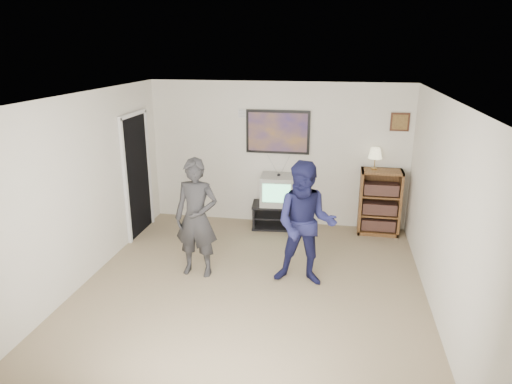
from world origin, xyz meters
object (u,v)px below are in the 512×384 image
(bookshelf, at_px, (380,202))
(person_tall, at_px, (196,218))
(person_short, at_px, (305,224))
(crt_television, at_px, (279,190))
(media_stand, at_px, (277,215))

(bookshelf, relative_size, person_tall, 0.67)
(bookshelf, distance_m, person_short, 2.26)
(crt_television, bearing_deg, bookshelf, -1.79)
(media_stand, relative_size, person_short, 0.54)
(person_tall, bearing_deg, crt_television, 67.56)
(media_stand, bearing_deg, bookshelf, -4.04)
(bookshelf, height_order, person_tall, person_tall)
(bookshelf, bearing_deg, crt_television, -178.33)
(crt_television, relative_size, person_tall, 0.36)
(person_short, bearing_deg, media_stand, 109.67)
(media_stand, xyz_separation_m, person_short, (0.62, -1.90, 0.63))
(media_stand, relative_size, crt_television, 1.51)
(bookshelf, relative_size, person_short, 0.66)
(crt_television, relative_size, bookshelf, 0.54)
(bookshelf, xyz_separation_m, person_tall, (-2.59, -1.95, 0.27))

